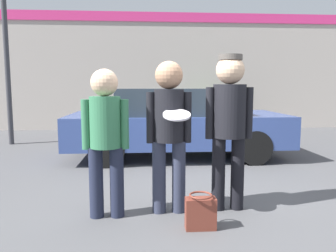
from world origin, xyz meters
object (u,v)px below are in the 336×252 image
person_middle_with_frisbee (169,125)px  person_right (229,117)px  parked_car_near (176,122)px  handbag (201,212)px  person_left (105,132)px  shrub (216,113)px

person_middle_with_frisbee → person_right: 0.68m
person_middle_with_frisbee → parked_car_near: person_middle_with_frisbee is taller
parked_car_near → handbag: (-0.09, -3.45, -0.52)m
person_right → person_left: bearing=-174.7°
person_left → person_middle_with_frisbee: person_middle_with_frisbee is taller
person_middle_with_frisbee → handbag: (0.28, -0.47, -0.82)m
person_left → shrub: size_ratio=1.38×
person_left → handbag: size_ratio=4.48×
person_right → handbag: 1.10m
person_left → parked_car_near: (1.05, 3.07, -0.23)m
person_right → parked_car_near: size_ratio=0.41×
person_left → parked_car_near: 3.25m
person_middle_with_frisbee → person_right: bearing=3.7°
person_left → handbag: (0.95, -0.38, -0.75)m
person_right → parked_car_near: 2.98m
parked_car_near → shrub: parked_car_near is taller
handbag → shrub: bearing=76.3°
shrub → handbag: bearing=-103.7°
person_middle_with_frisbee → parked_car_near: bearing=82.9°
parked_car_near → handbag: parked_car_near is taller
shrub → handbag: shrub is taller
parked_car_near → shrub: 3.97m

